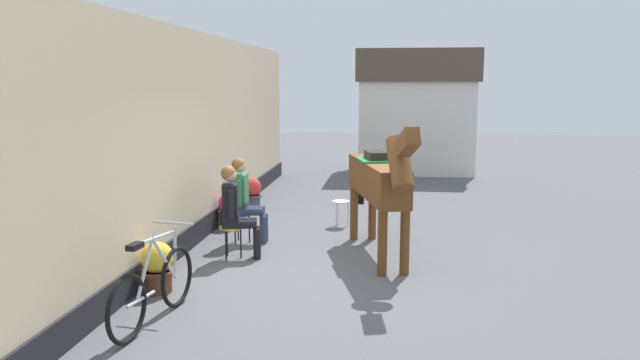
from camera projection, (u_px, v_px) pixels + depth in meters
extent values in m
plane|color=#56565B|center=(352.00, 220.00, 11.53)|extent=(40.00, 40.00, 0.00)
cube|color=#CCB793|center=(194.00, 136.00, 10.08)|extent=(0.30, 14.00, 3.40)
cube|color=black|center=(198.00, 225.00, 10.32)|extent=(0.34, 14.00, 0.36)
cube|color=silver|center=(415.00, 127.00, 17.80)|extent=(3.20, 2.40, 2.60)
cube|color=brown|center=(417.00, 66.00, 17.52)|extent=(3.40, 2.60, 0.90)
cylinder|color=gold|center=(231.00, 228.00, 8.95)|extent=(0.34, 0.34, 0.03)
cylinder|color=black|center=(241.00, 243.00, 9.00)|extent=(0.02, 0.02, 0.45)
cylinder|color=black|center=(227.00, 241.00, 9.10)|extent=(0.02, 0.02, 0.45)
cylinder|color=black|center=(226.00, 246.00, 8.86)|extent=(0.02, 0.02, 0.45)
cube|color=black|center=(231.00, 220.00, 8.93)|extent=(0.30, 0.36, 0.20)
cube|color=black|center=(230.00, 199.00, 8.88)|extent=(0.28, 0.38, 0.44)
sphere|color=tan|center=(230.00, 175.00, 8.83)|extent=(0.20, 0.20, 0.20)
sphere|color=olive|center=(228.00, 173.00, 8.82)|extent=(0.22, 0.22, 0.22)
cylinder|color=black|center=(244.00, 222.00, 9.04)|extent=(0.40, 0.20, 0.13)
cylinder|color=black|center=(257.00, 241.00, 9.10)|extent=(0.11, 0.11, 0.46)
cylinder|color=black|center=(244.00, 224.00, 8.88)|extent=(0.40, 0.20, 0.13)
cylinder|color=black|center=(257.00, 244.00, 8.94)|extent=(0.11, 0.11, 0.46)
cylinder|color=black|center=(232.00, 199.00, 9.09)|extent=(0.09, 0.09, 0.42)
cylinder|color=black|center=(231.00, 205.00, 8.70)|extent=(0.09, 0.09, 0.42)
cylinder|color=#194C99|center=(241.00, 214.00, 9.86)|extent=(0.34, 0.34, 0.03)
cylinder|color=black|center=(249.00, 229.00, 9.89)|extent=(0.02, 0.02, 0.45)
cylinder|color=black|center=(238.00, 227.00, 10.03)|extent=(0.02, 0.02, 0.45)
cylinder|color=black|center=(235.00, 230.00, 9.79)|extent=(0.02, 0.02, 0.45)
cube|color=#2D3851|center=(240.00, 207.00, 9.85)|extent=(0.26, 0.33, 0.20)
cube|color=#337247|center=(240.00, 188.00, 9.80)|extent=(0.24, 0.35, 0.44)
sphere|color=tan|center=(240.00, 166.00, 9.74)|extent=(0.20, 0.20, 0.20)
sphere|color=olive|center=(238.00, 165.00, 9.74)|extent=(0.22, 0.22, 0.22)
cylinder|color=#2D3851|center=(253.00, 209.00, 9.92)|extent=(0.39, 0.15, 0.13)
cylinder|color=#2D3851|center=(265.00, 228.00, 9.95)|extent=(0.11, 0.11, 0.46)
cylinder|color=#2D3851|center=(251.00, 212.00, 9.76)|extent=(0.39, 0.15, 0.13)
cylinder|color=#2D3851|center=(263.00, 230.00, 9.80)|extent=(0.11, 0.11, 0.46)
cylinder|color=#337247|center=(244.00, 189.00, 10.00)|extent=(0.09, 0.09, 0.42)
cylinder|color=#337247|center=(239.00, 193.00, 9.61)|extent=(0.09, 0.09, 0.42)
cube|color=brown|center=(377.00, 179.00, 9.01)|extent=(0.99, 2.24, 0.52)
cylinder|color=brown|center=(405.00, 242.00, 8.19)|extent=(0.13, 0.13, 0.90)
cylinder|color=brown|center=(382.00, 243.00, 8.14)|extent=(0.13, 0.13, 0.90)
cylinder|color=brown|center=(372.00, 212.00, 10.08)|extent=(0.13, 0.13, 0.90)
cylinder|color=brown|center=(354.00, 213.00, 10.04)|extent=(0.13, 0.13, 0.90)
cylinder|color=brown|center=(400.00, 164.00, 7.78)|extent=(0.43, 0.68, 0.73)
cube|color=brown|center=(408.00, 142.00, 7.39)|extent=(0.31, 0.56, 0.40)
cube|color=black|center=(400.00, 153.00, 7.77)|extent=(0.20, 0.62, 0.48)
cylinder|color=black|center=(361.00, 185.00, 10.17)|extent=(0.12, 0.12, 0.65)
cube|color=#197238|center=(376.00, 160.00, 9.07)|extent=(0.64, 0.71, 0.03)
cube|color=black|center=(376.00, 155.00, 9.06)|extent=(0.38, 0.50, 0.12)
cylinder|color=brown|center=(158.00, 281.00, 7.54)|extent=(0.34, 0.34, 0.28)
cylinder|color=brown|center=(158.00, 272.00, 7.53)|extent=(0.43, 0.43, 0.04)
sphere|color=gold|center=(157.00, 258.00, 7.50)|extent=(0.40, 0.40, 0.40)
cylinder|color=brown|center=(230.00, 220.00, 10.92)|extent=(0.34, 0.34, 0.28)
cylinder|color=brown|center=(230.00, 213.00, 10.90)|extent=(0.43, 0.43, 0.04)
sphere|color=#B22D66|center=(230.00, 203.00, 10.87)|extent=(0.40, 0.40, 0.40)
cylinder|color=#4C4C51|center=(252.00, 201.00, 12.61)|extent=(0.34, 0.34, 0.28)
cylinder|color=#4C4C51|center=(252.00, 196.00, 12.59)|extent=(0.43, 0.43, 0.04)
sphere|color=red|center=(252.00, 187.00, 12.56)|extent=(0.40, 0.40, 0.40)
torus|color=black|center=(177.00, 277.00, 7.03)|extent=(0.14, 0.71, 0.71)
torus|color=black|center=(127.00, 309.00, 6.03)|extent=(0.14, 0.71, 0.71)
cylinder|color=#B7BCC6|center=(164.00, 258.00, 6.71)|extent=(0.10, 0.50, 0.60)
cylinder|color=#B7BCC6|center=(145.00, 271.00, 6.33)|extent=(0.08, 0.36, 0.55)
cylinder|color=#B7BCC6|center=(155.00, 238.00, 6.51)|extent=(0.14, 0.80, 0.09)
cylinder|color=#B7BCC6|center=(141.00, 299.00, 6.28)|extent=(0.11, 0.53, 0.06)
cylinder|color=#B7BCC6|center=(175.00, 252.00, 6.96)|extent=(0.05, 0.09, 0.60)
cylinder|color=#B7BCC6|center=(173.00, 223.00, 6.88)|extent=(0.50, 0.09, 0.03)
cube|color=black|center=(135.00, 246.00, 6.13)|extent=(0.13, 0.21, 0.06)
cylinder|color=white|center=(341.00, 202.00, 11.00)|extent=(0.32, 0.32, 0.03)
cylinder|color=silver|center=(348.00, 214.00, 11.02)|extent=(0.02, 0.02, 0.43)
cylinder|color=silver|center=(338.00, 213.00, 11.15)|extent=(0.02, 0.02, 0.43)
cylinder|color=silver|center=(337.00, 215.00, 10.93)|extent=(0.02, 0.02, 0.43)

